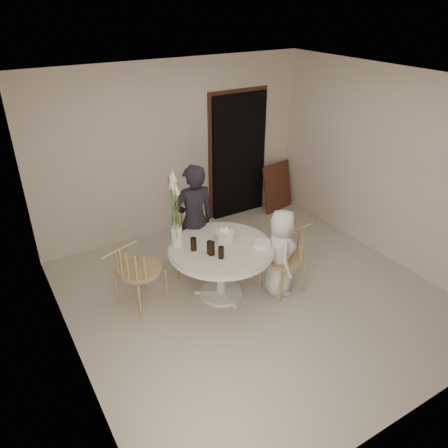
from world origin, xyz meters
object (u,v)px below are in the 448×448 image
table (221,254)px  chair_right (291,250)px  chair_left (131,267)px  flower_vase (175,215)px  boy (281,253)px  birthday_cake (225,236)px  girl (194,221)px  chair_far (189,227)px

table → chair_right: 0.92m
chair_left → flower_vase: 0.83m
boy → flower_vase: bearing=85.1°
birthday_cake → girl: bearing=105.6°
chair_far → birthday_cake: chair_far is taller
table → birthday_cake: size_ratio=5.63×
boy → girl: bearing=59.7°
birthday_cake → flower_vase: size_ratio=0.23×
boy → flower_vase: 1.42m
chair_left → boy: boy is taller
girl → birthday_cake: (0.15, -0.55, -0.01)m
chair_far → table: bearing=-66.5°
chair_left → girl: bearing=-90.2°
chair_right → birthday_cake: 0.88m
chair_right → boy: boy is taller
boy → flower_vase: size_ratio=1.15×
birthday_cake → chair_left: bearing=171.0°
chair_left → flower_vase: (0.62, -0.00, 0.55)m
table → flower_vase: size_ratio=1.29×
chair_far → boy: bearing=-36.5°
chair_far → girl: (-0.01, -0.17, 0.18)m
chair_left → birthday_cake: 1.23m
table → chair_right: (0.87, -0.31, -0.06)m
girl → flower_vase: bearing=45.0°
birthday_cake → flower_vase: 0.72m
boy → birthday_cake: bearing=75.7°
chair_far → chair_left: (-1.06, -0.54, -0.00)m
girl → boy: 1.24m
chair_far → birthday_cake: (0.15, -0.73, 0.17)m
chair_far → chair_right: bearing=-30.2°
boy → flower_vase: (-1.14, 0.64, 0.57)m
chair_left → flower_vase: bearing=-109.2°
flower_vase → boy: bearing=-29.1°
girl → boy: (0.71, -1.00, -0.21)m
flower_vase → chair_right: bearing=-25.2°
birthday_cake → flower_vase: bearing=161.9°
chair_right → table: bearing=-113.2°
chair_right → flower_vase: (-1.32, 0.62, 0.60)m
table → chair_left: bearing=163.8°
chair_right → birthday_cake: birthday_cake is taller
chair_left → chair_far: bearing=-82.5°
chair_far → chair_right: 1.46m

